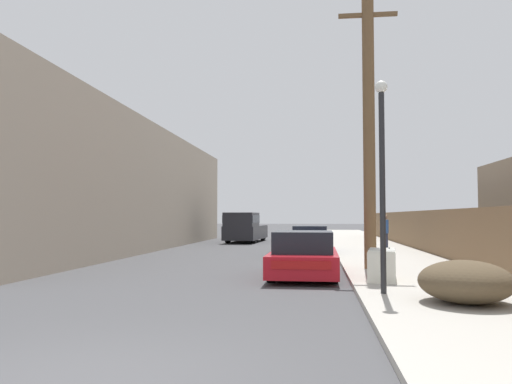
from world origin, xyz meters
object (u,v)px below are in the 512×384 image
pickup_truck (245,228)px  brush_pile (465,282)px  car_parked_mid (311,241)px  utility_pole (369,124)px  street_lamp (382,168)px  discarded_fridge (382,265)px  pedestrian (385,232)px  parked_sports_car_red (304,256)px

pickup_truck → brush_pile: 24.13m
car_parked_mid → brush_pile: size_ratio=2.45×
utility_pole → street_lamp: 5.26m
discarded_fridge → brush_pile: brush_pile is taller
pickup_truck → utility_pole: (6.30, -17.05, 3.59)m
pickup_truck → car_parked_mid: bearing=118.0°
discarded_fridge → street_lamp: size_ratio=0.39×
utility_pole → brush_pile: utility_pole is taller
car_parked_mid → utility_pole: (1.87, -7.38, 3.95)m
car_parked_mid → pedestrian: size_ratio=2.68×
discarded_fridge → pickup_truck: pickup_truck is taller
discarded_fridge → car_parked_mid: bearing=108.9°
brush_pile → discarded_fridge: bearing=108.3°
street_lamp → pedestrian: size_ratio=2.65×
pickup_truck → pedestrian: size_ratio=3.48×
utility_pole → brush_pile: 7.24m
brush_pile → pedestrian: pedestrian is taller
parked_sports_car_red → pedestrian: size_ratio=2.62×
street_lamp → parked_sports_car_red: bearing=115.8°
car_parked_mid → pickup_truck: bearing=116.5°
parked_sports_car_red → pedestrian: bearing=70.4°
car_parked_mid → street_lamp: street_lamp is taller
pickup_truck → brush_pile: (7.38, -22.97, -0.45)m
utility_pole → pickup_truck: bearing=110.3°
car_parked_mid → pedestrian: pedestrian is taller
discarded_fridge → car_parked_mid: car_parked_mid is taller
street_lamp → discarded_fridge: bearing=83.4°
parked_sports_car_red → car_parked_mid: (0.12, 8.74, 0.02)m
car_parked_mid → utility_pole: size_ratio=0.52×
discarded_fridge → pedestrian: bearing=90.3°
street_lamp → utility_pole: bearing=87.0°
brush_pile → pedestrian: (0.47, 14.16, 0.47)m
car_parked_mid → pedestrian: bearing=16.1°
car_parked_mid → pickup_truck: 10.65m
car_parked_mid → parked_sports_car_red: bearing=-88.9°
parked_sports_car_red → pickup_truck: (-4.32, 18.42, 0.38)m
brush_pile → car_parked_mid: bearing=102.5°
discarded_fridge → street_lamp: street_lamp is taller
utility_pole → parked_sports_car_red: bearing=-145.4°
car_parked_mid → pickup_truck: pickup_truck is taller
discarded_fridge → car_parked_mid: size_ratio=0.38×
parked_sports_car_red → pickup_truck: bearing=103.7°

